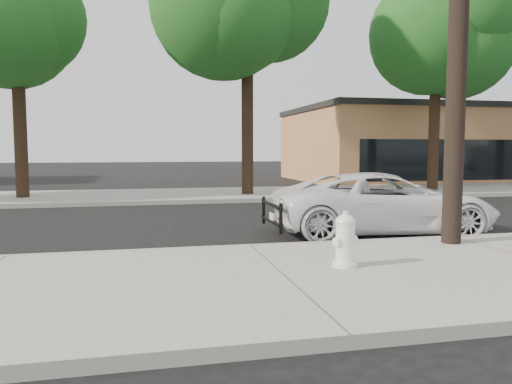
% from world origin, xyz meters
% --- Properties ---
extents(ground, '(120.00, 120.00, 0.00)m').
position_xyz_m(ground, '(0.00, 0.00, 0.00)').
color(ground, black).
rests_on(ground, ground).
extents(near_sidewalk, '(90.00, 4.40, 0.15)m').
position_xyz_m(near_sidewalk, '(0.00, -4.30, 0.07)').
color(near_sidewalk, gray).
rests_on(near_sidewalk, ground).
extents(far_sidewalk, '(90.00, 5.00, 0.15)m').
position_xyz_m(far_sidewalk, '(0.00, 8.50, 0.07)').
color(far_sidewalk, gray).
rests_on(far_sidewalk, ground).
extents(curb_near, '(90.00, 0.12, 0.16)m').
position_xyz_m(curb_near, '(0.00, -2.10, 0.07)').
color(curb_near, '#9E9B93').
rests_on(curb_near, ground).
extents(building_main, '(18.00, 10.00, 4.00)m').
position_xyz_m(building_main, '(16.00, 16.00, 2.00)').
color(building_main, '#B06949').
rests_on(building_main, ground).
extents(tree_b, '(4.34, 4.20, 8.45)m').
position_xyz_m(tree_b, '(-5.81, 8.06, 6.15)').
color(tree_b, black).
rests_on(tree_b, far_sidewalk).
extents(tree_c, '(4.96, 4.80, 9.55)m').
position_xyz_m(tree_c, '(2.22, 7.64, 6.91)').
color(tree_c, black).
rests_on(tree_c, far_sidewalk).
extents(tree_d, '(4.50, 4.35, 8.75)m').
position_xyz_m(tree_d, '(10.20, 7.95, 6.37)').
color(tree_d, black).
rests_on(tree_d, far_sidewalk).
extents(police_cruiser, '(5.01, 2.69, 1.34)m').
position_xyz_m(police_cruiser, '(3.27, -0.70, 0.67)').
color(police_cruiser, white).
rests_on(police_cruiser, ground).
extents(fire_hydrant, '(0.41, 0.37, 0.76)m').
position_xyz_m(fire_hydrant, '(1.00, -3.98, 0.52)').
color(fire_hydrant, white).
rests_on(fire_hydrant, near_sidewalk).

